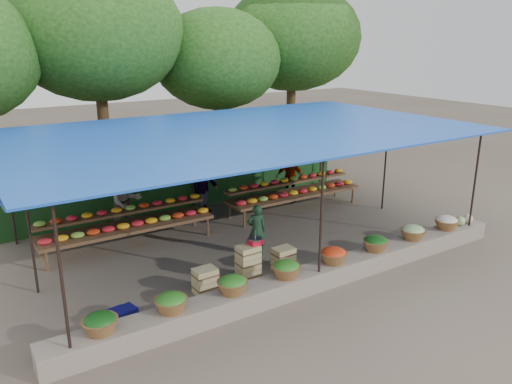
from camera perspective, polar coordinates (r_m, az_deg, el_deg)
ground at (r=12.47m, az=-1.37°, el=-5.75°), size 60.00×60.00×0.00m
stone_curb at (r=10.34m, az=6.63°, el=-9.68°), size 10.60×0.55×0.40m
stall_canopy at (r=11.75m, az=-1.63°, el=6.47°), size 10.80×6.60×2.82m
produce_baskets at (r=10.13m, az=6.26°, el=-7.99°), size 8.98×0.58×0.34m
netting_backdrop at (r=14.73m, az=-7.75°, el=2.82°), size 10.60×0.06×2.50m
tree_row at (r=17.19m, az=-10.95°, el=16.33°), size 16.51×5.50×7.12m
fruit_table_left at (r=12.46m, az=-14.54°, el=-3.34°), size 4.21×0.95×0.93m
fruit_table_right at (r=14.65m, az=4.30°, el=0.23°), size 4.21×0.95×0.93m
crate_counter at (r=10.48m, az=-1.03°, el=-8.51°), size 2.36×0.35×0.77m
weighing_scale at (r=10.36m, az=-0.08°, el=-5.61°), size 0.28×0.28×0.30m
vendor_seated at (r=11.58m, az=0.07°, el=-4.34°), size 0.52×0.44×1.22m
customer_left at (r=13.17m, az=-14.67°, el=-1.07°), size 0.86×0.68×1.73m
customer_mid at (r=14.32m, az=-5.85°, el=1.09°), size 1.36×1.23×1.83m
customer_right at (r=15.36m, az=3.88°, el=1.59°), size 0.89×0.87×1.49m
blue_crate_front at (r=9.39m, az=-15.90°, el=-13.72°), size 0.49×0.38×0.27m
blue_crate_back at (r=9.44m, az=-14.88°, el=-13.47°), size 0.49×0.40×0.26m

